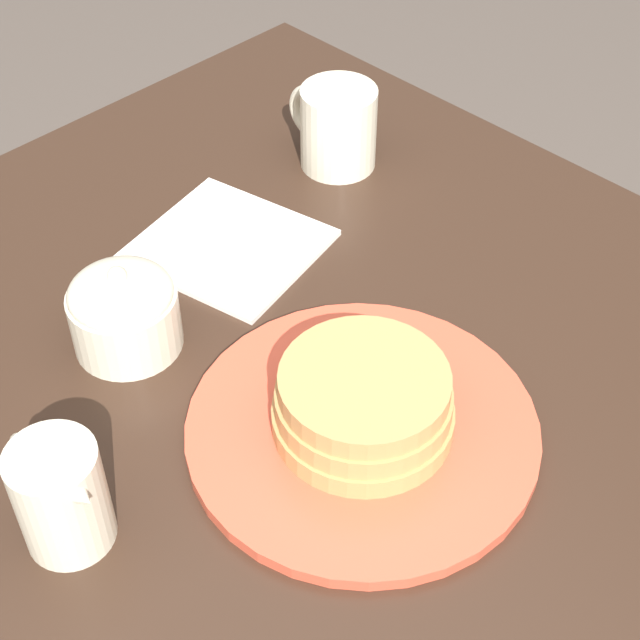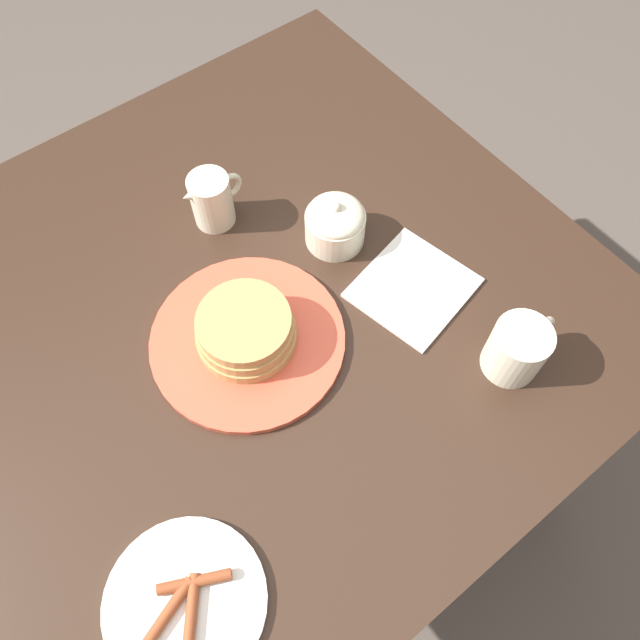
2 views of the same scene
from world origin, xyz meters
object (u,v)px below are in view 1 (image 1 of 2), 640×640
Objects in this scene: pancake_plate at (363,415)px; napkin at (229,246)px; coffee_mug at (336,126)px; creamer_pitcher at (61,495)px; sugar_bowl at (124,310)px.

napkin is at bearing -17.39° from pancake_plate.
creamer_pitcher is (-0.19, 0.48, 0.00)m from coffee_mug.
sugar_bowl is at bearing -49.32° from creamer_pitcher.
coffee_mug is at bearing -42.62° from pancake_plate.
coffee_mug is at bearing -81.38° from napkin.
pancake_plate is 0.24m from creamer_pitcher.
creamer_pitcher reaches higher than sugar_bowl.
coffee_mug is at bearing -68.01° from creamer_pitcher.
napkin is at bearing 98.62° from coffee_mug.
sugar_bowl is (-0.06, 0.33, -0.01)m from coffee_mug.
pancake_plate is 1.47× the size of napkin.
pancake_plate is at bearing 162.61° from napkin.
napkin is (0.04, -0.15, -0.04)m from sugar_bowl.
coffee_mug is 0.19m from napkin.
coffee_mug is 0.52m from creamer_pitcher.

